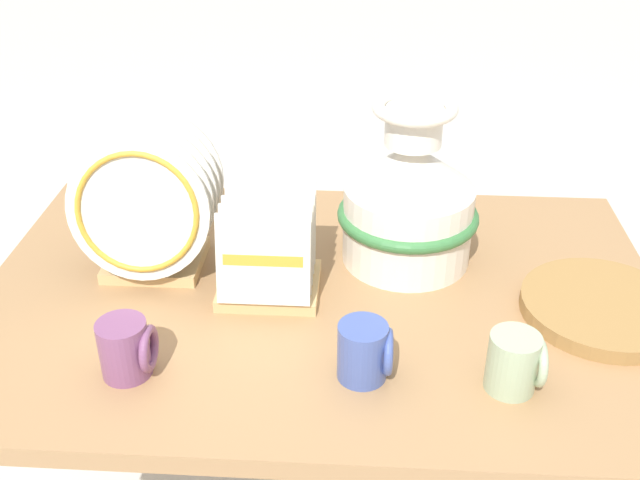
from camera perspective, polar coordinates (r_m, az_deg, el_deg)
name	(u,v)px	position (r m, az deg, el deg)	size (l,w,h in m)	color
display_table	(320,333)	(1.42, 0.00, -7.09)	(1.23, 0.81, 0.75)	#9E754C
ceramic_vase	(409,199)	(1.41, 6.78, 3.14)	(0.27, 0.27, 0.32)	white
dish_rack_round_plates	(148,209)	(1.40, -12.98, 2.32)	(0.26, 0.19, 0.28)	tan
dish_rack_square_plates	(269,258)	(1.34, -3.93, -1.37)	(0.18, 0.17, 0.18)	tan
wicker_charger_stack	(603,307)	(1.39, 20.73, -4.81)	(0.28, 0.28, 0.03)	olive
mug_plum_glaze	(127,349)	(1.19, -14.48, -8.02)	(0.08, 0.08, 0.09)	#7A4770
mug_cobalt_glaze	(365,351)	(1.15, 3.48, -8.47)	(0.08, 0.08, 0.09)	#42569E
mug_sage_glaze	(516,362)	(1.17, 14.68, -9.00)	(0.08, 0.08, 0.09)	#9EB28E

